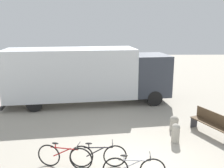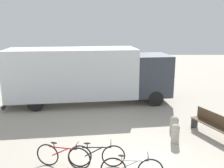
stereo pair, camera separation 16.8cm
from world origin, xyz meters
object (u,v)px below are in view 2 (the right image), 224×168
at_px(delivery_truck, 87,73).
at_px(park_bench, 212,123).
at_px(bollard_far_bench, 174,123).
at_px(bollard_near_bench, 175,133).
at_px(bicycle_near, 63,156).
at_px(bicycle_middle, 96,156).

relative_size(delivery_truck, park_bench, 4.87).
xyz_separation_m(park_bench, bollard_far_bench, (-1.40, 0.49, -0.19)).
bearing_deg(bollard_near_bench, park_bench, 21.24).
bearing_deg(park_bench, delivery_truck, 27.23).
height_order(park_bench, bollard_near_bench, park_bench).
bearing_deg(delivery_truck, park_bench, -46.92).
height_order(delivery_truck, park_bench, delivery_truck).
bearing_deg(bicycle_near, park_bench, 35.06).
relative_size(bicycle_near, bollard_far_bench, 2.73).
distance_m(park_bench, bollard_far_bench, 1.50).
height_order(bicycle_near, bollard_near_bench, bicycle_near).
height_order(bicycle_near, bollard_far_bench, bicycle_near).
height_order(delivery_truck, bollard_near_bench, delivery_truck).
relative_size(park_bench, bicycle_near, 1.09).
height_order(bicycle_near, bicycle_middle, same).
bearing_deg(bicycle_near, bicycle_middle, 14.22).
xyz_separation_m(delivery_truck, park_bench, (5.41, -4.43, -1.19)).
xyz_separation_m(bicycle_near, bollard_near_bench, (3.93, 1.70, 0.01)).
relative_size(delivery_truck, bicycle_middle, 5.19).
bearing_deg(bicycle_middle, park_bench, 26.60).
distance_m(delivery_truck, bicycle_middle, 6.92).
bearing_deg(bollard_far_bench, delivery_truck, 135.47).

